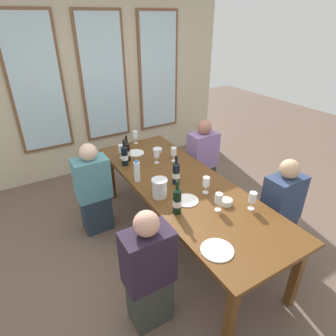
% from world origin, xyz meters
% --- Properties ---
extents(ground_plane, '(12.00, 12.00, 0.00)m').
position_xyz_m(ground_plane, '(0.00, 0.00, 0.00)').
color(ground_plane, brown).
extents(back_wall_with_windows, '(4.12, 0.10, 2.90)m').
position_xyz_m(back_wall_with_windows, '(0.00, 2.24, 1.45)').
color(back_wall_with_windows, '#C4B899').
rests_on(back_wall_with_windows, ground).
extents(dining_table, '(0.92, 2.61, 0.74)m').
position_xyz_m(dining_table, '(0.00, 0.00, 0.67)').
color(dining_table, '#5B3617').
rests_on(dining_table, ground).
extents(white_plate_0, '(0.22, 0.22, 0.01)m').
position_xyz_m(white_plate_0, '(-0.11, 0.93, 0.74)').
color(white_plate_0, white).
rests_on(white_plate_0, dining_table).
extents(white_plate_1, '(0.25, 0.25, 0.01)m').
position_xyz_m(white_plate_1, '(-0.30, -0.93, 0.74)').
color(white_plate_1, white).
rests_on(white_plate_1, dining_table).
extents(white_plate_2, '(0.22, 0.22, 0.01)m').
position_xyz_m(white_plate_2, '(-0.14, -0.28, 0.74)').
color(white_plate_2, white).
rests_on(white_plate_2, dining_table).
extents(metal_pitcher, '(0.16, 0.16, 0.19)m').
position_xyz_m(metal_pitcher, '(-0.32, -0.08, 0.84)').
color(metal_pitcher, silver).
rests_on(metal_pitcher, dining_table).
extents(wine_bottle_0, '(0.08, 0.08, 0.33)m').
position_xyz_m(wine_bottle_0, '(-0.31, -0.39, 0.87)').
color(wine_bottle_0, black).
rests_on(wine_bottle_0, dining_table).
extents(wine_bottle_1, '(0.08, 0.08, 0.32)m').
position_xyz_m(wine_bottle_1, '(-0.05, 0.04, 0.86)').
color(wine_bottle_1, black).
rests_on(wine_bottle_1, dining_table).
extents(wine_bottle_2, '(0.08, 0.08, 0.32)m').
position_xyz_m(wine_bottle_2, '(-0.34, 0.70, 0.86)').
color(wine_bottle_2, black).
rests_on(wine_bottle_2, dining_table).
extents(wine_bottle_3, '(0.08, 0.08, 0.31)m').
position_xyz_m(wine_bottle_3, '(-0.27, 0.80, 0.86)').
color(wine_bottle_3, black).
rests_on(wine_bottle_3, dining_table).
extents(tasting_bowl_0, '(0.11, 0.11, 0.05)m').
position_xyz_m(tasting_bowl_0, '(0.15, -0.51, 0.77)').
color(tasting_bowl_0, white).
rests_on(tasting_bowl_0, dining_table).
extents(tasting_bowl_1, '(0.12, 0.12, 0.04)m').
position_xyz_m(tasting_bowl_1, '(0.16, 0.84, 0.76)').
color(tasting_bowl_1, white).
rests_on(tasting_bowl_1, dining_table).
extents(water_bottle, '(0.06, 0.06, 0.24)m').
position_xyz_m(water_bottle, '(-0.38, 0.30, 0.85)').
color(water_bottle, white).
rests_on(water_bottle, dining_table).
extents(wine_glass_0, '(0.07, 0.07, 0.17)m').
position_xyz_m(wine_glass_0, '(0.20, 0.50, 0.86)').
color(wine_glass_0, white).
rests_on(wine_glass_0, dining_table).
extents(wine_glass_1, '(0.07, 0.07, 0.17)m').
position_xyz_m(wine_glass_1, '(-0.31, 0.89, 0.86)').
color(wine_glass_1, white).
rests_on(wine_glass_1, dining_table).
extents(wine_glass_2, '(0.07, 0.07, 0.17)m').
position_xyz_m(wine_glass_2, '(-0.00, 0.56, 0.86)').
color(wine_glass_2, white).
rests_on(wine_glass_2, dining_table).
extents(wine_glass_3, '(0.07, 0.07, 0.17)m').
position_xyz_m(wine_glass_3, '(0.10, -0.26, 0.86)').
color(wine_glass_3, white).
rests_on(wine_glass_3, dining_table).
extents(wine_glass_4, '(0.07, 0.07, 0.17)m').
position_xyz_m(wine_glass_4, '(0.02, -0.54, 0.86)').
color(wine_glass_4, white).
rests_on(wine_glass_4, dining_table).
extents(wine_glass_5, '(0.07, 0.07, 0.17)m').
position_xyz_m(wine_glass_5, '(0.29, -0.68, 0.86)').
color(wine_glass_5, white).
rests_on(wine_glass_5, dining_table).
extents(wine_glass_6, '(0.07, 0.07, 0.17)m').
position_xyz_m(wine_glass_6, '(0.04, 1.23, 0.86)').
color(wine_glass_6, white).
rests_on(wine_glass_6, dining_table).
extents(seated_person_0, '(0.38, 0.24, 1.11)m').
position_xyz_m(seated_person_0, '(-0.76, 0.68, 0.53)').
color(seated_person_0, '#222F3C').
rests_on(seated_person_0, ground).
extents(seated_person_1, '(0.38, 0.24, 1.11)m').
position_xyz_m(seated_person_1, '(0.76, 0.65, 0.53)').
color(seated_person_1, '#2B302E').
rests_on(seated_person_1, ground).
extents(seated_person_2, '(0.38, 0.24, 1.11)m').
position_xyz_m(seated_person_2, '(-0.76, -0.69, 0.53)').
color(seated_person_2, '#2F322C').
rests_on(seated_person_2, ground).
extents(seated_person_3, '(0.38, 0.24, 1.11)m').
position_xyz_m(seated_person_3, '(0.76, -0.67, 0.53)').
color(seated_person_3, '#34323E').
rests_on(seated_person_3, ground).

